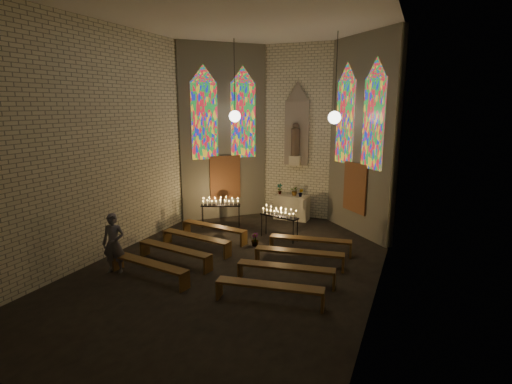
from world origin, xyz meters
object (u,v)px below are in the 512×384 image
altar (292,207)px  votive_stand_right (279,214)px  visitor (114,243)px  aisle_flower_pot (255,239)px  votive_stand_left (221,203)px

altar → votive_stand_right: (0.36, -2.54, 0.40)m
votive_stand_right → visitor: bearing=-111.0°
visitor → aisle_flower_pot: bearing=31.2°
aisle_flower_pot → votive_stand_right: 1.30m
aisle_flower_pot → votive_stand_right: votive_stand_right is taller
votive_stand_left → votive_stand_right: 2.59m
aisle_flower_pot → visitor: 4.53m
aisle_flower_pot → votive_stand_left: bearing=144.9°
altar → aisle_flower_pot: size_ratio=3.18×
altar → votive_stand_right: size_ratio=0.95×
aisle_flower_pot → visitor: bearing=-128.4°
aisle_flower_pot → visitor: visitor is taller
altar → votive_stand_left: bearing=-136.2°
votive_stand_right → visitor: (-3.29, -4.50, -0.05)m
votive_stand_right → votive_stand_left: bearing=-174.8°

